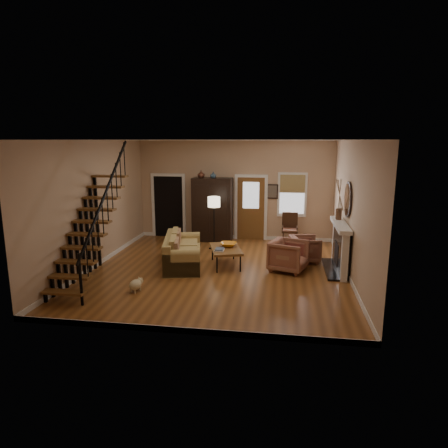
# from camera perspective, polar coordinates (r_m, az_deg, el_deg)

# --- Properties ---
(room) EXTENTS (7.00, 7.33, 3.30)m
(room) POSITION_cam_1_polar(r_m,az_deg,el_deg) (11.78, -1.50, 3.10)
(room) COLOR brown
(room) RESTS_ON ground
(staircase) EXTENTS (0.94, 2.80, 3.20)m
(staircase) POSITION_cam_1_polar(r_m,az_deg,el_deg) (9.63, -18.78, 1.10)
(staircase) COLOR brown
(staircase) RESTS_ON ground
(fireplace) EXTENTS (0.33, 1.95, 2.30)m
(fireplace) POSITION_cam_1_polar(r_m,az_deg,el_deg) (10.63, 16.47, -2.56)
(fireplace) COLOR black
(fireplace) RESTS_ON ground
(armoire) EXTENTS (1.30, 0.60, 2.10)m
(armoire) POSITION_cam_1_polar(r_m,az_deg,el_deg) (13.25, -1.66, 2.08)
(armoire) COLOR black
(armoire) RESTS_ON ground
(vase_a) EXTENTS (0.24, 0.24, 0.25)m
(vase_a) POSITION_cam_1_polar(r_m,az_deg,el_deg) (13.07, -3.29, 7.12)
(vase_a) COLOR #4C2619
(vase_a) RESTS_ON armoire
(vase_b) EXTENTS (0.20, 0.20, 0.21)m
(vase_b) POSITION_cam_1_polar(r_m,az_deg,el_deg) (13.00, -1.55, 7.03)
(vase_b) COLOR #334C60
(vase_b) RESTS_ON armoire
(sofa) EXTENTS (1.34, 2.26, 0.79)m
(sofa) POSITION_cam_1_polar(r_m,az_deg,el_deg) (10.75, -5.90, -3.86)
(sofa) COLOR #A5894B
(sofa) RESTS_ON ground
(coffee_table) EXTENTS (1.08, 1.44, 0.49)m
(coffee_table) POSITION_cam_1_polar(r_m,az_deg,el_deg) (10.70, 0.25, -4.70)
(coffee_table) COLOR brown
(coffee_table) RESTS_ON ground
(bowl) EXTENTS (0.44, 0.44, 0.11)m
(bowl) POSITION_cam_1_polar(r_m,az_deg,el_deg) (10.75, 0.63, -2.95)
(bowl) COLOR orange
(bowl) RESTS_ON coffee_table
(books) EXTENTS (0.24, 0.32, 0.06)m
(books) POSITION_cam_1_polar(r_m,az_deg,el_deg) (10.36, -0.65, -3.67)
(books) COLOR beige
(books) RESTS_ON coffee_table
(armchair_left) EXTENTS (1.11, 1.10, 0.80)m
(armchair_left) POSITION_cam_1_polar(r_m,az_deg,el_deg) (10.37, 9.20, -4.49)
(armchair_left) COLOR brown
(armchair_left) RESTS_ON ground
(armchair_right) EXTENTS (0.91, 0.89, 0.72)m
(armchair_right) POSITION_cam_1_polar(r_m,az_deg,el_deg) (11.25, 11.47, -3.52)
(armchair_right) COLOR brown
(armchair_right) RESTS_ON ground
(floor_lamp) EXTENTS (0.49, 0.49, 1.63)m
(floor_lamp) POSITION_cam_1_polar(r_m,az_deg,el_deg) (12.22, -1.43, 0.12)
(floor_lamp) COLOR black
(floor_lamp) RESTS_ON ground
(side_chair) EXTENTS (0.54, 0.54, 1.02)m
(side_chair) POSITION_cam_1_polar(r_m,az_deg,el_deg) (12.96, 9.36, -0.73)
(side_chair) COLOR #371F11
(side_chair) RESTS_ON ground
(dog) EXTENTS (0.32, 0.44, 0.29)m
(dog) POSITION_cam_1_polar(r_m,az_deg,el_deg) (9.15, -12.55, -8.58)
(dog) COLOR beige
(dog) RESTS_ON ground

